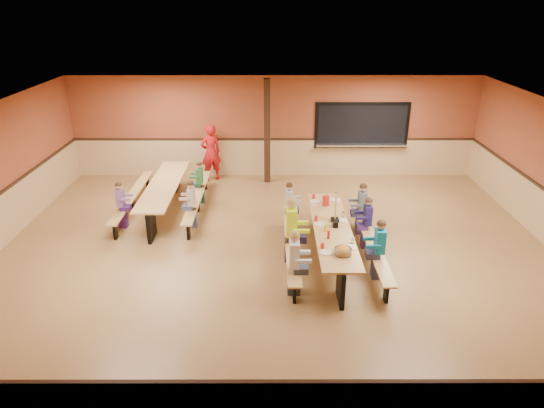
{
  "coord_description": "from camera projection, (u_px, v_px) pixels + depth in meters",
  "views": [
    {
      "loc": [
        -0.08,
        -9.11,
        5.06
      ],
      "look_at": [
        -0.07,
        0.01,
        1.15
      ],
      "focal_mm": 32.0,
      "sensor_mm": 36.0,
      "label": 1
    }
  ],
  "objects": [
    {
      "name": "structural_post",
      "position": [
        267.0,
        132.0,
        13.82
      ],
      "size": [
        0.18,
        0.18,
        3.0
      ],
      "primitive_type": "cube",
      "color": "black",
      "rests_on": "ground"
    },
    {
      "name": "room_envelope",
      "position": [
        275.0,
        224.0,
        10.1
      ],
      "size": [
        12.04,
        10.04,
        3.02
      ],
      "color": "#98492C",
      "rests_on": "ground"
    },
    {
      "name": "table_paddle",
      "position": [
        335.0,
        215.0,
        10.08
      ],
      "size": [
        0.16,
        0.16,
        0.56
      ],
      "color": "black",
      "rests_on": "cafeteria_table_main"
    },
    {
      "name": "seated_child_grey_left",
      "position": [
        289.0,
        207.0,
        11.21
      ],
      "size": [
        0.35,
        0.28,
        1.16
      ],
      "primitive_type": null,
      "color": "#B3B3B3",
      "rests_on": "ground"
    },
    {
      "name": "seated_child_white_left",
      "position": [
        294.0,
        263.0,
        8.76
      ],
      "size": [
        0.39,
        0.32,
        1.25
      ],
      "primitive_type": null,
      "color": "white",
      "rests_on": "ground"
    },
    {
      "name": "seated_adult_yellow",
      "position": [
        292.0,
        230.0,
        9.85
      ],
      "size": [
        0.46,
        0.38,
        1.39
      ],
      "primitive_type": null,
      "color": "#DEFF19",
      "rests_on": "ground"
    },
    {
      "name": "seated_child_teal_right",
      "position": [
        379.0,
        250.0,
        9.26
      ],
      "size": [
        0.37,
        0.31,
        1.22
      ],
      "primitive_type": null,
      "color": "#0F759B",
      "rests_on": "ground"
    },
    {
      "name": "cafeteria_table_main",
      "position": [
        331.0,
        236.0,
        9.97
      ],
      "size": [
        1.91,
        3.7,
        0.74
      ],
      "color": "tan",
      "rests_on": "ground"
    },
    {
      "name": "condiment_mustard",
      "position": [
        326.0,
        228.0,
        9.64
      ],
      "size": [
        0.06,
        0.06,
        0.17
      ],
      "primitive_type": "cylinder",
      "color": "yellow",
      "rests_on": "cafeteria_table_main"
    },
    {
      "name": "place_settings",
      "position": [
        332.0,
        224.0,
        9.87
      ],
      "size": [
        0.65,
        3.3,
        0.11
      ],
      "primitive_type": null,
      "color": "beige",
      "rests_on": "cafeteria_table_main"
    },
    {
      "name": "seated_child_navy_right",
      "position": [
        367.0,
        223.0,
        10.42
      ],
      "size": [
        0.34,
        0.28,
        1.16
      ],
      "primitive_type": null,
      "color": "#1F184D",
      "rests_on": "ground"
    },
    {
      "name": "seated_child_char_right",
      "position": [
        362.0,
        209.0,
        11.04
      ],
      "size": [
        0.37,
        0.3,
        1.21
      ],
      "primitive_type": null,
      "color": "#575A62",
      "rests_on": "ground"
    },
    {
      "name": "napkin_dispenser",
      "position": [
        335.0,
        224.0,
        9.85
      ],
      "size": [
        0.1,
        0.14,
        0.13
      ],
      "primitive_type": "cube",
      "color": "black",
      "rests_on": "cafeteria_table_main"
    },
    {
      "name": "chip_bowl",
      "position": [
        343.0,
        251.0,
        8.79
      ],
      "size": [
        0.32,
        0.32,
        0.15
      ],
      "primitive_type": null,
      "color": "#FDA527",
      "rests_on": "cafeteria_table_main"
    },
    {
      "name": "standing_woman",
      "position": [
        211.0,
        153.0,
        14.22
      ],
      "size": [
        0.74,
        0.64,
        1.69
      ],
      "primitive_type": "imported",
      "rotation": [
        0.0,
        0.0,
        3.62
      ],
      "color": "red",
      "rests_on": "ground"
    },
    {
      "name": "ground",
      "position": [
        275.0,
        253.0,
        10.37
      ],
      "size": [
        12.0,
        12.0,
        0.0
      ],
      "primitive_type": "plane",
      "color": "brown",
      "rests_on": "ground"
    },
    {
      "name": "punch_pitcher",
      "position": [
        326.0,
        201.0,
        10.86
      ],
      "size": [
        0.16,
        0.16,
        0.22
      ],
      "primitive_type": "cylinder",
      "color": "red",
      "rests_on": "cafeteria_table_main"
    },
    {
      "name": "seated_child_purple_sec",
      "position": [
        121.0,
        205.0,
        11.35
      ],
      "size": [
        0.33,
        0.27,
        1.13
      ],
      "primitive_type": null,
      "color": "#7C5388",
      "rests_on": "ground"
    },
    {
      "name": "seated_child_tan_sec",
      "position": [
        192.0,
        204.0,
        11.38
      ],
      "size": [
        0.33,
        0.27,
        1.13
      ],
      "primitive_type": null,
      "color": "#C4AB9C",
      "rests_on": "ground"
    },
    {
      "name": "condiment_ketchup",
      "position": [
        329.0,
        235.0,
        9.36
      ],
      "size": [
        0.06,
        0.06,
        0.17
      ],
      "primitive_type": "cylinder",
      "color": "#B2140F",
      "rests_on": "cafeteria_table_main"
    },
    {
      "name": "seated_child_green_sec",
      "position": [
        200.0,
        183.0,
        12.73
      ],
      "size": [
        0.32,
        0.27,
        1.12
      ],
      "primitive_type": null,
      "color": "#30793C",
      "rests_on": "ground"
    },
    {
      "name": "kitchen_pass_through",
      "position": [
        362.0,
        128.0,
        14.35
      ],
      "size": [
        2.78,
        0.28,
        1.38
      ],
      "color": "black",
      "rests_on": "ground"
    },
    {
      "name": "cafeteria_table_second",
      "position": [
        165.0,
        192.0,
        12.23
      ],
      "size": [
        1.91,
        3.7,
        0.74
      ],
      "color": "tan",
      "rests_on": "ground"
    }
  ]
}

